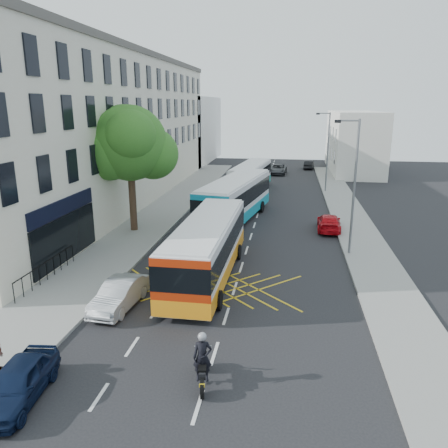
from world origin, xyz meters
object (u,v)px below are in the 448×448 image
at_px(bus_near, 207,248).
at_px(red_hatchback, 329,222).
at_px(bus_mid, 235,199).
at_px(lamp_near, 353,181).
at_px(motorbike, 203,360).
at_px(parked_car_silver, 120,294).
at_px(distant_car_grey, 278,169).
at_px(bus_far, 251,177).
at_px(parked_car_blue, 18,382).
at_px(lamp_far, 327,148).
at_px(street_tree, 129,144).
at_px(distant_car_dark, 309,165).

xyz_separation_m(bus_near, red_hatchback, (7.15, 10.14, -1.05)).
xyz_separation_m(bus_near, bus_mid, (0.01, 11.93, 0.11)).
bearing_deg(lamp_near, motorbike, -114.43).
height_order(motorbike, parked_car_silver, motorbike).
bearing_deg(distant_car_grey, motorbike, -87.90).
relative_size(bus_near, red_hatchback, 2.74).
bearing_deg(parked_car_silver, bus_far, 88.19).
bearing_deg(distant_car_grey, bus_far, -97.44).
height_order(bus_far, parked_car_blue, bus_far).
xyz_separation_m(lamp_far, motorbike, (-6.28, -33.82, -3.73)).
height_order(lamp_far, distant_car_grey, lamp_far).
height_order(bus_near, bus_mid, bus_mid).
xyz_separation_m(street_tree, bus_far, (7.03, 15.91, -4.73)).
relative_size(lamp_near, bus_mid, 0.66).
xyz_separation_m(motorbike, parked_car_blue, (-5.52, -1.67, -0.27)).
bearing_deg(red_hatchback, bus_far, -59.66).
bearing_deg(street_tree, bus_near, -48.19).
bearing_deg(bus_mid, motorbike, -75.86).
height_order(lamp_near, distant_car_dark, lamp_near).
bearing_deg(lamp_near, lamp_far, 90.00).
xyz_separation_m(lamp_near, bus_far, (-7.67, 18.88, -3.05)).
bearing_deg(parked_car_blue, red_hatchback, 56.35).
distance_m(bus_mid, parked_car_silver, 16.46).
bearing_deg(lamp_far, lamp_near, -90.00).
height_order(lamp_near, bus_near, lamp_near).
distance_m(lamp_far, bus_mid, 15.26).
bearing_deg(distant_car_grey, red_hatchback, -76.80).
xyz_separation_m(lamp_near, bus_near, (-7.84, -4.71, -2.97)).
distance_m(lamp_far, parked_car_silver, 31.19).
bearing_deg(parked_car_silver, lamp_near, 43.87).
bearing_deg(bus_near, lamp_near, 31.73).
xyz_separation_m(parked_car_blue, distant_car_dark, (10.82, 52.63, -0.03)).
distance_m(lamp_near, distant_car_grey, 32.36).
relative_size(bus_mid, bus_far, 1.13).
distance_m(lamp_near, parked_car_blue, 19.88).
bearing_deg(lamp_far, parked_car_blue, -108.38).
bearing_deg(street_tree, distant_car_dark, 68.11).
xyz_separation_m(parked_car_blue, parked_car_silver, (0.70, 6.62, 0.02)).
height_order(bus_mid, motorbike, bus_mid).
xyz_separation_m(lamp_near, parked_car_blue, (-11.80, -15.49, -4.00)).
distance_m(lamp_far, motorbike, 34.60).
bearing_deg(bus_near, bus_mid, 90.71).
bearing_deg(distant_car_dark, bus_near, 87.13).
distance_m(bus_far, distant_car_dark, 19.47).
distance_m(street_tree, distant_car_grey, 30.77).
bearing_deg(parked_car_blue, parked_car_silver, 78.26).
distance_m(parked_car_silver, distant_car_grey, 40.98).
height_order(street_tree, distant_car_dark, street_tree).
bearing_deg(lamp_far, distant_car_dark, 93.25).
bearing_deg(parked_car_silver, red_hatchback, 59.20).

